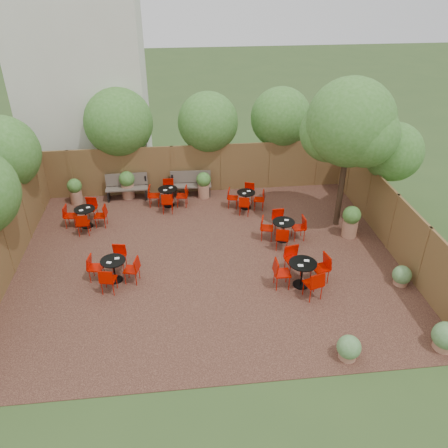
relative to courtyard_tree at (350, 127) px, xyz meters
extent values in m
plane|color=#354F23|center=(-4.79, -1.69, -3.65)|extent=(80.00, 80.00, 0.00)
cube|color=#321914|center=(-4.79, -1.69, -3.64)|extent=(12.00, 10.00, 0.02)
cube|color=brown|center=(-4.79, 3.31, -2.65)|extent=(12.00, 0.08, 2.00)
cube|color=brown|center=(-10.79, -1.69, -2.65)|extent=(0.08, 10.00, 2.00)
cube|color=brown|center=(1.21, -1.69, -2.65)|extent=(0.08, 10.00, 2.00)
cube|color=beige|center=(-9.29, 6.31, 0.35)|extent=(5.00, 4.00, 8.00)
sphere|color=#376B22|center=(-11.39, 1.31, -0.90)|extent=(2.50, 2.50, 2.50)
sphere|color=#376B22|center=(-7.79, 4.01, -0.85)|extent=(2.68, 2.68, 2.68)
sphere|color=#376B22|center=(-4.29, 3.91, -0.93)|extent=(2.40, 2.40, 2.40)
sphere|color=#376B22|center=(-1.29, 4.11, -0.91)|extent=(2.47, 2.47, 2.47)
sphere|color=#376B22|center=(1.81, 0.31, -1.04)|extent=(2.04, 2.04, 2.04)
cylinder|color=black|center=(0.01, 0.01, -1.64)|extent=(0.25, 0.25, 3.99)
sphere|color=#376B22|center=(0.01, 0.01, 0.16)|extent=(2.89, 2.89, 2.89)
sphere|color=#376B22|center=(-0.49, 0.41, -0.28)|extent=(2.02, 2.02, 2.02)
sphere|color=#376B22|center=(0.41, -0.39, -0.12)|extent=(2.11, 2.11, 2.11)
cube|color=brown|center=(-7.64, 2.86, -3.16)|extent=(1.65, 0.53, 0.05)
cube|color=brown|center=(-7.64, 3.08, -2.87)|extent=(1.64, 0.16, 0.49)
cube|color=black|center=(-8.38, 2.86, -3.41)|extent=(0.08, 0.49, 0.44)
cube|color=black|center=(-6.89, 2.86, -3.41)|extent=(0.08, 0.49, 0.44)
cube|color=brown|center=(-5.09, 2.86, -3.17)|extent=(1.64, 0.56, 0.05)
cube|color=brown|center=(-5.09, 3.08, -2.88)|extent=(1.62, 0.20, 0.49)
cube|color=black|center=(-5.83, 2.86, -3.42)|extent=(0.09, 0.49, 0.43)
cube|color=black|center=(-4.36, 2.86, -3.42)|extent=(0.09, 0.49, 0.43)
cylinder|color=black|center=(-6.02, 2.11, -3.62)|extent=(0.43, 0.43, 0.03)
cylinder|color=black|center=(-6.02, 2.11, -3.27)|extent=(0.05, 0.05, 0.68)
cylinder|color=black|center=(-6.02, 2.11, -2.92)|extent=(0.74, 0.74, 0.03)
cube|color=white|center=(-5.90, 2.19, -2.90)|extent=(0.15, 0.11, 0.01)
cube|color=white|center=(-6.11, 2.00, -2.90)|extent=(0.15, 0.11, 0.01)
cylinder|color=black|center=(-8.94, 0.86, -3.62)|extent=(0.42, 0.42, 0.03)
cylinder|color=black|center=(-8.94, 0.86, -3.27)|extent=(0.05, 0.05, 0.67)
cylinder|color=black|center=(-8.94, 0.86, -2.93)|extent=(0.73, 0.73, 0.03)
cube|color=white|center=(-8.83, 0.93, -2.91)|extent=(0.14, 0.11, 0.01)
cube|color=white|center=(-9.04, 0.74, -2.91)|extent=(0.14, 0.11, 0.01)
cylinder|color=black|center=(-3.06, 1.59, -3.62)|extent=(0.40, 0.40, 0.03)
cylinder|color=black|center=(-3.06, 1.59, -3.29)|extent=(0.05, 0.05, 0.64)
cylinder|color=black|center=(-3.06, 1.59, -2.97)|extent=(0.69, 0.69, 0.03)
cube|color=white|center=(-2.95, 1.66, -2.94)|extent=(0.15, 0.13, 0.01)
cube|color=white|center=(-3.15, 1.48, -2.94)|extent=(0.15, 0.13, 0.01)
cylinder|color=black|center=(-2.17, -3.32, -3.62)|extent=(0.47, 0.47, 0.03)
cylinder|color=black|center=(-2.17, -3.32, -3.23)|extent=(0.05, 0.05, 0.75)
cylinder|color=black|center=(-2.17, -3.32, -2.85)|extent=(0.82, 0.82, 0.03)
cube|color=white|center=(-2.05, -3.23, -2.82)|extent=(0.16, 0.13, 0.02)
cube|color=white|center=(-2.28, -3.44, -2.82)|extent=(0.16, 0.13, 0.02)
cylinder|color=black|center=(-2.17, -0.84, -3.62)|extent=(0.43, 0.43, 0.03)
cylinder|color=black|center=(-2.17, -0.84, -3.27)|extent=(0.05, 0.05, 0.69)
cylinder|color=black|center=(-2.17, -0.84, -2.91)|extent=(0.75, 0.75, 0.03)
cube|color=white|center=(-2.05, -0.76, -2.89)|extent=(0.15, 0.11, 0.01)
cube|color=white|center=(-2.27, -0.95, -2.89)|extent=(0.15, 0.11, 0.01)
cylinder|color=black|center=(-7.64, -2.46, -3.62)|extent=(0.43, 0.43, 0.03)
cylinder|color=black|center=(-7.64, -2.46, -3.27)|extent=(0.05, 0.05, 0.68)
cylinder|color=black|center=(-7.64, -2.46, -2.92)|extent=(0.74, 0.74, 0.03)
cube|color=white|center=(-7.52, -2.39, -2.90)|extent=(0.14, 0.11, 0.01)
cube|color=white|center=(-7.73, -2.58, -2.90)|extent=(0.14, 0.11, 0.01)
cylinder|color=#9A664D|center=(-7.62, 3.01, -3.34)|extent=(0.51, 0.51, 0.58)
sphere|color=#376B22|center=(-7.62, 3.01, -2.82)|extent=(0.61, 0.61, 0.61)
cylinder|color=#9A664D|center=(-4.59, 2.72, -3.36)|extent=(0.48, 0.48, 0.55)
sphere|color=#376B22|center=(-4.59, 2.72, -2.87)|extent=(0.57, 0.57, 0.57)
cylinder|color=#9A664D|center=(-9.60, 2.75, -3.36)|extent=(0.47, 0.47, 0.53)
sphere|color=#376B22|center=(-9.60, 2.75, -2.89)|extent=(0.56, 0.56, 0.56)
cylinder|color=#9A664D|center=(0.19, -0.80, -3.34)|extent=(0.51, 0.51, 0.59)
sphere|color=#376B22|center=(0.19, -0.80, -2.81)|extent=(0.62, 0.62, 0.62)
cylinder|color=#9A664D|center=(0.68, -6.14, -3.52)|extent=(0.50, 0.50, 0.23)
sphere|color=#4C793F|center=(0.68, -6.14, -3.23)|extent=(0.69, 0.69, 0.69)
cylinder|color=#9A664D|center=(-1.78, -6.18, -3.53)|extent=(0.43, 0.43, 0.19)
sphere|color=#4C793F|center=(-1.78, -6.18, -3.29)|extent=(0.58, 0.58, 0.58)
cylinder|color=#9A664D|center=(0.77, -3.59, -3.54)|extent=(0.41, 0.41, 0.19)
sphere|color=#4C793F|center=(0.77, -3.59, -3.31)|extent=(0.56, 0.56, 0.56)
camera|label=1|loc=(-5.61, -13.58, 4.71)|focal=36.26mm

